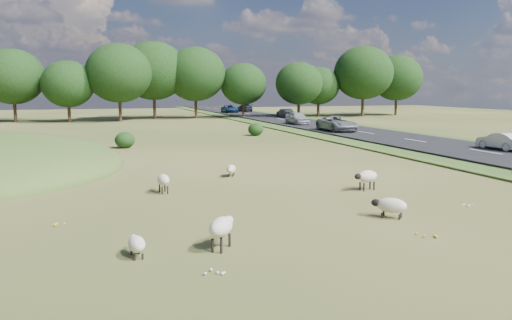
{
  "coord_description": "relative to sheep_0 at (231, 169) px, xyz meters",
  "views": [
    {
      "loc": [
        -5.67,
        -19.57,
        4.54
      ],
      "look_at": [
        2.0,
        4.0,
        1.0
      ],
      "focal_mm": 35.0,
      "sensor_mm": 36.0,
      "label": 1
    }
  ],
  "objects": [
    {
      "name": "ground",
      "position": [
        -1.03,
        14.75,
        -0.39
      ],
      "size": [
        160.0,
        160.0,
        0.0
      ],
      "primitive_type": "plane",
      "color": "#324B17",
      "rests_on": "ground"
    },
    {
      "name": "road",
      "position": [
        18.97,
        24.75,
        -0.26
      ],
      "size": [
        8.0,
        150.0,
        0.25
      ],
      "primitive_type": "cube",
      "color": "black",
      "rests_on": "ground"
    },
    {
      "name": "treeline",
      "position": [
        -2.09,
        50.19,
        6.18
      ],
      "size": [
        96.28,
        14.66,
        11.7
      ],
      "color": "black",
      "rests_on": "ground"
    },
    {
      "name": "shrubs",
      "position": [
        -4.85,
        19.64,
        0.25
      ],
      "size": [
        25.89,
        9.07,
        1.32
      ],
      "color": "black",
      "rests_on": "ground"
    },
    {
      "name": "sheep_0",
      "position": [
        0.0,
        0.0,
        0.0
      ],
      "size": [
        0.79,
        1.1,
        0.61
      ],
      "rotation": [
        0.0,
        0.0,
        4.28
      ],
      "color": "beige",
      "rests_on": "ground"
    },
    {
      "name": "sheep_1",
      "position": [
        -3.38,
        -11.43,
        0.27
      ],
      "size": [
        1.1,
        1.28,
        0.94
      ],
      "rotation": [
        0.0,
        0.0,
        0.93
      ],
      "color": "beige",
      "rests_on": "ground"
    },
    {
      "name": "sheep_2",
      "position": [
        3.16,
        -9.92,
        0.07
      ],
      "size": [
        1.18,
        1.17,
        0.73
      ],
      "rotation": [
        0.0,
        0.0,
        2.36
      ],
      "color": "beige",
      "rests_on": "ground"
    },
    {
      "name": "sheep_3",
      "position": [
        -5.75,
        -11.36,
        -0.02
      ],
      "size": [
        0.53,
        1.04,
        0.59
      ],
      "rotation": [
        0.0,
        0.0,
        1.67
      ],
      "color": "beige",
      "rests_on": "ground"
    },
    {
      "name": "sheep_4",
      "position": [
        -3.92,
        -3.08,
        0.2
      ],
      "size": [
        0.58,
        1.17,
        0.84
      ],
      "rotation": [
        0.0,
        0.0,
        1.65
      ],
      "color": "beige",
      "rests_on": "ground"
    },
    {
      "name": "sheep_5",
      "position": [
        4.89,
        -5.33,
        0.25
      ],
      "size": [
        1.3,
        0.75,
        0.91
      ],
      "rotation": [
        0.0,
        0.0,
        3.35
      ],
      "color": "beige",
      "rests_on": "ground"
    },
    {
      "name": "car_1",
      "position": [
        20.87,
        66.77,
        0.58
      ],
      "size": [
        2.02,
        4.97,
        1.44
      ],
      "primitive_type": "imported",
      "rotation": [
        0.0,
        0.0,
        3.14
      ],
      "color": "black",
      "rests_on": "road"
    },
    {
      "name": "car_2",
      "position": [
        20.87,
        3.39,
        0.47
      ],
      "size": [
        1.29,
        3.7,
        1.22
      ],
      "primitive_type": "imported",
      "rotation": [
        0.0,
        0.0,
        3.14
      ],
      "color": "silver",
      "rests_on": "road"
    },
    {
      "name": "car_3",
      "position": [
        17.07,
        63.73,
        0.56
      ],
      "size": [
        2.3,
        4.98,
        1.39
      ],
      "primitive_type": "imported",
      "color": "navy",
      "rests_on": "road"
    },
    {
      "name": "car_4",
      "position": [
        17.07,
        21.31,
        0.63
      ],
      "size": [
        2.55,
        5.54,
        1.54
      ],
      "primitive_type": "imported",
      "color": "#939699",
      "rests_on": "road"
    },
    {
      "name": "car_5",
      "position": [
        20.87,
        45.71,
        0.53
      ],
      "size": [
        1.41,
        4.04,
        1.33
      ],
      "primitive_type": "imported",
      "rotation": [
        0.0,
        0.0,
        3.14
      ],
      "color": "black",
      "rests_on": "road"
    },
    {
      "name": "car_6",
      "position": [
        17.07,
        31.85,
        0.63
      ],
      "size": [
        1.82,
        4.52,
        1.54
      ],
      "primitive_type": "imported",
      "color": "#B5B8BD",
      "rests_on": "road"
    }
  ]
}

